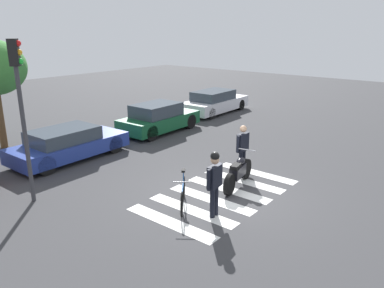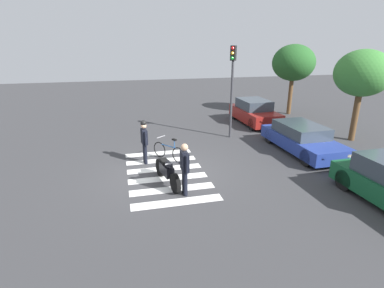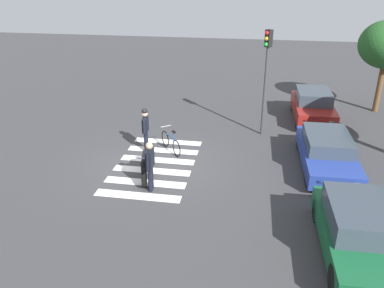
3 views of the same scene
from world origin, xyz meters
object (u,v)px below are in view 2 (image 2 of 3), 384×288
(leaning_bicycle, at_px, (169,152))
(car_blue_hatchback, at_px, (302,138))
(police_motorcycle, at_px, (167,171))
(car_maroon_wagon, at_px, (254,112))
(officer_by_motorcycle, at_px, (185,166))
(officer_on_foot, at_px, (144,139))
(traffic_light_pole, at_px, (232,78))

(leaning_bicycle, bearing_deg, car_blue_hatchback, 86.93)
(police_motorcycle, xyz_separation_m, car_maroon_wagon, (-7.03, 6.50, 0.22))
(leaning_bicycle, bearing_deg, officer_by_motorcycle, 0.08)
(leaning_bicycle, bearing_deg, car_maroon_wagon, 128.45)
(officer_by_motorcycle, height_order, car_maroon_wagon, officer_by_motorcycle)
(police_motorcycle, height_order, officer_on_foot, officer_on_foot)
(police_motorcycle, bearing_deg, officer_by_motorcycle, 25.21)
(leaning_bicycle, bearing_deg, traffic_light_pole, 124.06)
(car_blue_hatchback, bearing_deg, officer_by_motorcycle, -65.11)
(leaning_bicycle, relative_size, officer_by_motorcycle, 0.82)
(traffic_light_pole, bearing_deg, police_motorcycle, -41.02)
(police_motorcycle, bearing_deg, car_blue_hatchback, 106.26)
(officer_by_motorcycle, distance_m, car_maroon_wagon, 10.01)
(leaning_bicycle, xyz_separation_m, car_blue_hatchback, (0.32, 6.04, 0.23))
(officer_on_foot, distance_m, traffic_light_pole, 5.66)
(officer_on_foot, bearing_deg, police_motorcycle, 15.36)
(officer_on_foot, bearing_deg, car_blue_hatchback, 88.21)
(car_maroon_wagon, distance_m, car_blue_hatchback, 5.15)
(car_maroon_wagon, bearing_deg, officer_on_foot, -55.17)
(police_motorcycle, relative_size, car_maroon_wagon, 0.54)
(officer_on_foot, relative_size, car_maroon_wagon, 0.46)
(police_motorcycle, xyz_separation_m, traffic_light_pole, (-4.67, 4.06, 2.59))
(leaning_bicycle, xyz_separation_m, traffic_light_pole, (-2.46, 3.63, 2.68))
(police_motorcycle, height_order, officer_by_motorcycle, officer_by_motorcycle)
(police_motorcycle, relative_size, traffic_light_pole, 0.47)
(traffic_light_pole, bearing_deg, officer_by_motorcycle, -33.03)
(officer_by_motorcycle, distance_m, traffic_light_pole, 6.97)
(leaning_bicycle, relative_size, car_blue_hatchback, 0.32)
(police_motorcycle, bearing_deg, car_maroon_wagon, 137.26)
(officer_by_motorcycle, xyz_separation_m, traffic_light_pole, (-5.58, 3.63, 2.05))
(officer_by_motorcycle, bearing_deg, traffic_light_pole, 146.97)
(leaning_bicycle, distance_m, car_maroon_wagon, 7.76)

